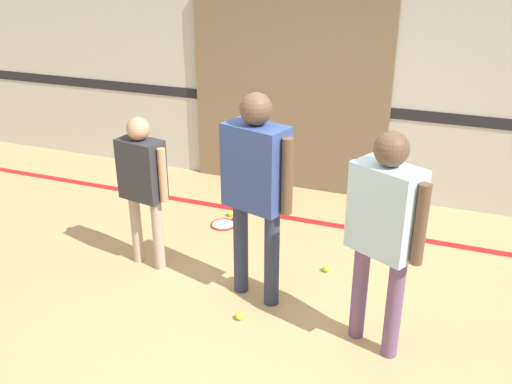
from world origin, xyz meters
The scene contains 11 objects.
ground_plane centered at (0.00, 0.00, 0.00)m, with size 16.00×16.00×0.00m, color tan.
wall_back centered at (0.00, 2.58, 1.60)m, with size 16.00×0.07×3.20m.
wall_panel centered at (-0.55, 2.52, 1.11)m, with size 2.33×0.05×2.22m.
floor_stripe centered at (0.00, 1.66, 0.00)m, with size 14.40×0.10×0.01m.
person_instructor centered at (-0.05, 0.15, 1.08)m, with size 0.64×0.40×1.75m.
person_student_left centered at (-1.16, 0.29, 0.87)m, with size 0.53×0.28×1.41m.
person_student_right centered at (0.98, -0.12, 1.02)m, with size 0.57×0.44×1.65m.
racket_spare_on_floor centered at (-0.83, 1.27, 0.01)m, with size 0.34×0.52×0.03m.
tennis_ball_near_instructor centered at (-0.05, -0.20, 0.03)m, with size 0.07×0.07×0.07m, color #CCE038.
tennis_ball_by_spare_racket centered at (-0.86, 1.47, 0.03)m, with size 0.07×0.07×0.07m, color #CCE038.
tennis_ball_stray_left centered at (0.41, 0.74, 0.03)m, with size 0.07×0.07×0.07m, color #CCE038.
Camera 1 is at (1.40, -3.63, 2.75)m, focal length 40.00 mm.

